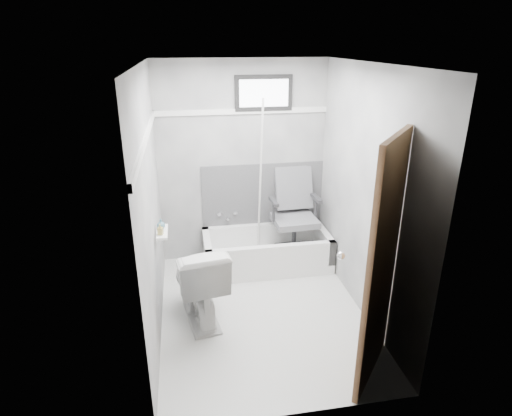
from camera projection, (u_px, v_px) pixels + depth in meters
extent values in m
plane|color=white|center=(262.00, 312.00, 4.35)|extent=(2.60, 2.60, 0.00)
plane|color=silver|center=(263.00, 64.00, 3.47)|extent=(2.60, 2.60, 0.00)
cube|color=slate|center=(242.00, 164.00, 5.11)|extent=(2.00, 0.02, 2.40)
cube|color=slate|center=(300.00, 272.00, 2.72)|extent=(2.00, 0.02, 2.40)
cube|color=slate|center=(151.00, 208.00, 3.75)|extent=(0.02, 2.60, 2.40)
cube|color=slate|center=(365.00, 195.00, 4.07)|extent=(0.02, 2.60, 2.40)
imported|color=silver|center=(199.00, 281.00, 4.12)|extent=(0.60, 0.90, 0.82)
cube|color=#4C4C4F|center=(263.00, 194.00, 5.28)|extent=(1.50, 0.02, 0.78)
cube|color=white|center=(242.00, 111.00, 4.87)|extent=(2.00, 0.02, 0.06)
cube|color=white|center=(146.00, 139.00, 3.53)|extent=(0.02, 2.60, 0.06)
cylinder|color=silver|center=(260.00, 181.00, 4.97)|extent=(0.02, 0.32, 1.93)
cube|color=white|center=(162.00, 232.00, 4.01)|extent=(0.10, 0.32, 0.02)
imported|color=tan|center=(160.00, 229.00, 3.91)|extent=(0.06, 0.06, 0.10)
imported|color=slate|center=(161.00, 224.00, 4.04)|extent=(0.10, 0.10, 0.10)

